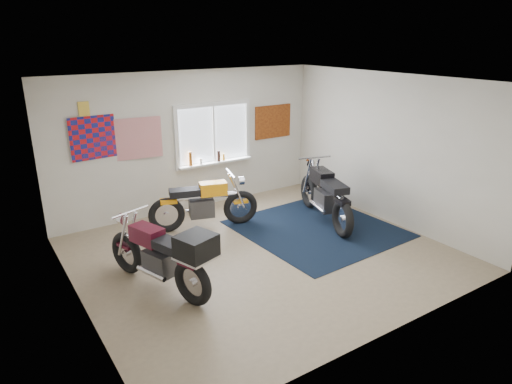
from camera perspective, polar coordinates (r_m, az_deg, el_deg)
ground at (r=7.35m, az=0.72°, el=-7.74°), size 5.50×5.50×0.00m
room_shell at (r=6.77m, az=0.78°, el=4.74°), size 5.50×5.50×5.50m
navy_rug at (r=8.31m, az=7.60°, el=-4.56°), size 2.61×2.71×0.01m
window_assembly at (r=9.14m, az=-5.33°, el=6.73°), size 1.66×0.17×1.26m
oil_bottles at (r=9.05m, az=-6.48°, el=4.23°), size 0.80×0.07×0.28m
flag_display at (r=8.19m, az=-20.73°, el=9.70°), size 1.60×0.10×1.17m
triumph_poster at (r=9.86m, az=2.13°, el=8.78°), size 0.90×0.03×0.70m
yellow_triumph at (r=8.20m, az=-6.56°, el=-1.59°), size 1.94×0.77×1.00m
black_chrome_bike at (r=8.51m, az=8.64°, el=-0.54°), size 0.87×2.11×1.11m
maroon_tourer at (r=6.25m, az=-11.37°, el=-7.84°), size 0.97×1.97×1.02m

